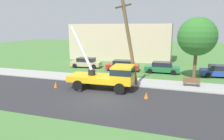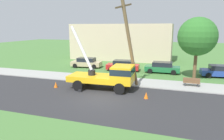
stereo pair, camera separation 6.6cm
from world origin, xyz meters
The scene contains 15 objects.
ground_plane centered at (0.00, 12.00, 0.00)m, with size 120.00×120.00×0.00m, color #477538.
road_asphalt centered at (0.00, 0.00, 0.00)m, with size 80.00×8.80×0.01m, color #2B2B2D.
sidewalk_strip centered at (0.00, 6.11, 0.05)m, with size 80.00×3.41×0.10m, color #9E9E99.
utility_truck centered at (-0.23, 2.86, 1.41)m, with size 6.87×3.21×5.98m.
leaning_utility_pole centered at (1.35, 4.13, 4.53)m, with size 1.92×2.47×8.83m.
traffic_cone_ahead centered at (3.52, 1.33, 0.28)m, with size 0.36×0.36×0.56m, color orange.
traffic_cone_behind centered at (-5.47, 1.80, 0.28)m, with size 0.36×0.36×0.56m, color orange.
traffic_cone_curbside centered at (1.01, 4.11, 0.28)m, with size 0.36×0.36×0.56m, color orange.
parked_sedan_tan centered at (-7.08, 12.39, 0.71)m, with size 4.54×2.26×1.42m.
parked_sedan_red centered at (-1.33, 11.74, 0.71)m, with size 4.54×2.27×1.42m.
parked_sedan_green centered at (3.93, 11.94, 0.71)m, with size 4.41×2.04×1.42m.
parked_sedan_blue centered at (10.71, 11.66, 0.71)m, with size 4.53×2.24×1.42m.
park_bench centered at (7.26, 6.17, 0.46)m, with size 1.60×0.45×0.90m.
roadside_tree_near centered at (7.66, 9.08, 4.84)m, with size 4.15×4.15×6.93m.
lowrise_building_backdrop centered at (-4.36, 21.69, 3.20)m, with size 18.00×6.00×6.40m, color #C6B293.
Camera 2 is at (5.95, -15.22, 5.84)m, focal length 33.30 mm.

